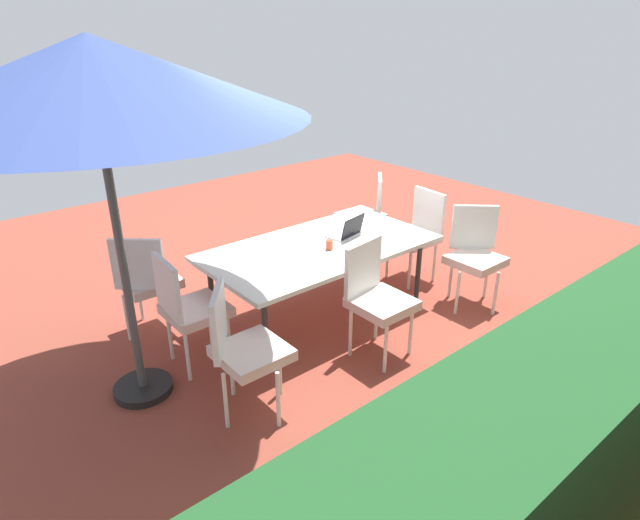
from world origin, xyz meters
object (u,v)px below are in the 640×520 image
(patio_umbrella, at_px, (92,79))
(dining_table, at_px, (320,250))
(chair_north, at_px, (376,295))
(chair_southwest, at_px, (366,212))
(chair_east, at_px, (188,306))
(chair_northeast, at_px, (242,345))
(chair_west, at_px, (417,231))
(cup, at_px, (329,245))
(chair_southeast, at_px, (146,279))
(chair_northwest, at_px, (475,252))
(laptop, at_px, (347,232))

(patio_umbrella, bearing_deg, dining_table, -178.82)
(chair_north, height_order, chair_southwest, same)
(chair_east, bearing_deg, patio_umbrella, 102.68)
(chair_southwest, bearing_deg, chair_east, -29.90)
(chair_northeast, distance_m, chair_west, 2.72)
(chair_north, relative_size, chair_southwest, 1.00)
(chair_southwest, bearing_deg, cup, -11.65)
(chair_northeast, xyz_separation_m, cup, (-1.32, -0.60, 0.22))
(chair_southeast, height_order, chair_northwest, same)
(laptop, bearing_deg, patio_umbrella, -11.00)
(chair_northwest, height_order, cup, chair_northwest)
(chair_northwest, height_order, chair_east, same)
(patio_umbrella, distance_m, laptop, 2.63)
(chair_north, relative_size, cup, 10.98)
(dining_table, height_order, chair_southeast, chair_southeast)
(chair_southeast, relative_size, chair_west, 1.00)
(chair_southwest, xyz_separation_m, chair_west, (0.03, 0.81, 0.00))
(chair_southeast, bearing_deg, laptop, -161.69)
(dining_table, bearing_deg, chair_north, 85.86)
(chair_southeast, xyz_separation_m, chair_north, (-1.32, 1.50, 0.00))
(dining_table, height_order, chair_southwest, chair_southwest)
(laptop, distance_m, cup, 0.36)
(dining_table, distance_m, chair_southwest, 1.56)
(patio_umbrella, distance_m, cup, 2.36)
(chair_southeast, xyz_separation_m, chair_southwest, (-2.74, -0.06, 0.00))
(chair_northwest, height_order, chair_southwest, same)
(chair_northeast, bearing_deg, chair_southeast, 40.55)
(chair_southeast, distance_m, chair_east, 0.68)
(chair_north, bearing_deg, chair_northeast, 169.24)
(chair_northwest, xyz_separation_m, chair_east, (2.65, -0.81, 0.00))
(chair_southeast, height_order, chair_east, same)
(cup, bearing_deg, chair_southwest, -146.42)
(chair_southeast, height_order, chair_west, same)
(chair_west, distance_m, cup, 1.34)
(chair_southeast, relative_size, chair_east, 1.00)
(patio_umbrella, bearing_deg, laptop, -178.65)
(cup, bearing_deg, dining_table, -86.68)
(chair_west, bearing_deg, dining_table, -85.62)
(chair_southeast, relative_size, cup, 10.98)
(dining_table, height_order, cup, cup)
(chair_east, xyz_separation_m, cup, (-1.34, 0.16, 0.22))
(chair_west, bearing_deg, chair_northwest, 5.55)
(chair_east, distance_m, chair_west, 2.66)
(chair_northeast, relative_size, chair_east, 1.00)
(chair_southeast, height_order, chair_southwest, same)
(chair_southeast, relative_size, chair_northwest, 1.00)
(dining_table, height_order, chair_west, chair_west)
(chair_east, bearing_deg, chair_northeast, -174.38)
(chair_north, distance_m, chair_southwest, 2.10)
(chair_southwest, relative_size, laptop, 2.68)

